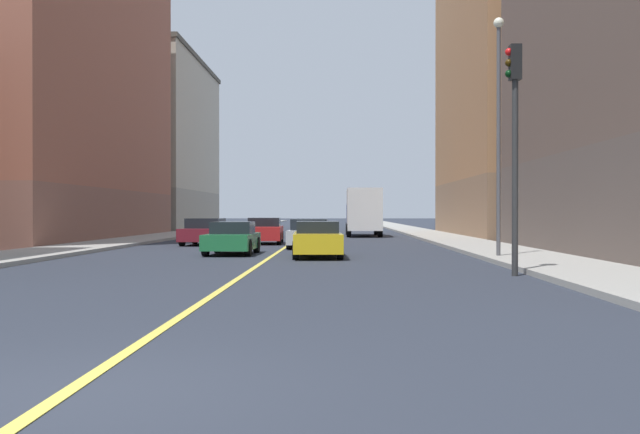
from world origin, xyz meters
The scene contains 15 objects.
ground_plane centered at (0.00, 0.00, 0.00)m, with size 400.00×400.00×0.00m, color #292E3A.
sidewalk_left centered at (9.03, 49.00, 0.07)m, with size 3.27×168.00×0.15m, color #9E9B93.
sidewalk_right centered at (-9.03, 49.00, 0.07)m, with size 3.27×168.00×0.15m, color #9E9B93.
lane_center_stripe centered at (0.00, 49.00, 0.01)m, with size 0.16×154.00×0.01m, color #E5D14C.
building_left_mid centered at (16.13, 43.70, 10.36)m, with size 11.23×21.19×20.69m.
building_right_midblock centered at (-16.13, 36.99, 9.46)m, with size 11.23×25.94×18.90m.
building_right_distant centered at (-16.13, 62.27, 8.16)m, with size 11.23×21.60×16.30m.
traffic_light_left_near centered at (6.97, 12.14, 3.84)m, with size 0.40×0.32×5.92m.
street_lamp_left_near centered at (7.99, 18.50, 5.03)m, with size 0.36×0.36×8.19m.
car_silver centered at (1.16, 26.48, 0.64)m, with size 1.95×4.16×1.34m.
car_maroon centered at (-4.22, 29.71, 0.65)m, with size 2.10×4.26×1.34m.
car_yellow centered at (1.71, 19.75, 0.64)m, with size 1.90×4.36×1.31m.
car_red centered at (-1.38, 30.99, 0.66)m, with size 1.99×4.07×1.36m.
car_green centered at (-1.66, 21.50, 0.61)m, with size 1.87×3.95×1.27m.
box_truck centered at (4.23, 43.23, 1.69)m, with size 2.36×7.84×3.24m.
Camera 1 is at (2.44, -6.39, 1.62)m, focal length 40.36 mm.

